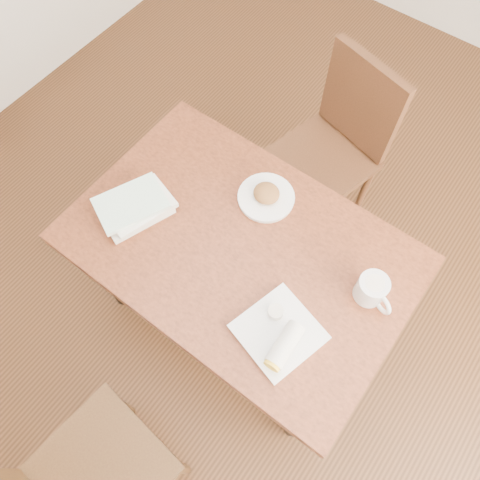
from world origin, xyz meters
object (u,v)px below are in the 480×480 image
Objects in this scene: table at (240,256)px; chair_far at (336,142)px; plate_scone at (266,196)px; coffee_mug at (372,290)px; plate_burrito at (280,336)px; book_stack at (135,207)px.

table is 1.30× the size of chair_far.
plate_scone is (-0.02, -0.56, 0.22)m from chair_far.
plate_burrito is (-0.16, -0.31, -0.03)m from coffee_mug.
coffee_mug is (0.51, -0.11, 0.03)m from plate_scone.
table is 0.43m from book_stack.
chair_far is 3.14× the size of book_stack.
chair_far is 3.17× the size of plate_burrito.
plate_scone is 0.49m from book_stack.
table is 4.06× the size of book_stack.
coffee_mug is at bearing -11.77° from plate_scone.
book_stack is (-0.40, -0.12, 0.12)m from table.
plate_scone reaches higher than table.
plate_scone is 0.54m from plate_burrito.
book_stack is (-0.37, -0.89, 0.23)m from chair_far.
table is at bearing 16.22° from book_stack.
coffee_mug is at bearing 62.40° from plate_burrito.
plate_burrito reaches higher than book_stack.
chair_far is 1.00m from book_stack.
plate_scone is (-0.04, 0.22, 0.10)m from table.
chair_far is 0.60m from plate_scone.
table is 0.38m from plate_burrito.
coffee_mug is at bearing 14.90° from book_stack.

